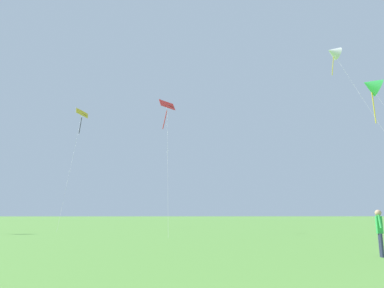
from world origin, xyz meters
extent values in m
cube|color=yellow|center=(-12.56, 37.24, 12.68)|extent=(1.35, 1.54, 1.23)
cylinder|color=#3F382D|center=(-12.56, 37.24, 12.68)|extent=(1.11, 0.34, 0.59)
cylinder|color=black|center=(-12.65, 37.22, 11.23)|extent=(0.27, 0.12, 1.94)
cylinder|color=silver|center=(-12.22, 32.95, 6.29)|extent=(0.69, 8.60, 12.57)
cube|color=red|center=(-2.80, 27.99, 11.00)|extent=(1.48, 1.41, 1.09)
cylinder|color=#3F382D|center=(-2.80, 27.99, 11.00)|extent=(1.32, 0.39, 0.38)
cylinder|color=red|center=(-2.97, 28.00, 9.63)|extent=(0.42, 0.10, 1.69)
cylinder|color=silver|center=(-2.63, 24.63, 5.44)|extent=(0.34, 6.72, 10.88)
cone|color=green|center=(18.88, 33.02, 15.03)|extent=(2.67, 2.40, 2.48)
cylinder|color=yellow|center=(18.92, 32.98, 12.51)|extent=(0.23, 0.22, 3.42)
cone|color=white|center=(14.59, 32.17, 18.34)|extent=(1.68, 1.60, 1.68)
cylinder|color=yellow|center=(14.49, 32.28, 16.79)|extent=(0.30, 0.32, 1.96)
cylinder|color=silver|center=(15.97, 27.18, 9.11)|extent=(2.78, 10.01, 18.22)
cylinder|color=#2D3351|center=(5.33, 10.13, 0.41)|extent=(0.11, 0.11, 0.82)
cylinder|color=#2D3351|center=(5.29, 9.96, 0.41)|extent=(0.11, 0.11, 0.82)
cube|color=green|center=(5.31, 10.05, 1.13)|extent=(0.24, 0.25, 0.62)
cylinder|color=green|center=(5.34, 10.17, 1.29)|extent=(0.15, 0.29, 0.58)
cylinder|color=green|center=(5.28, 9.92, 1.29)|extent=(0.15, 0.29, 0.58)
sphere|color=tan|center=(5.31, 10.05, 1.56)|extent=(0.23, 0.23, 0.23)
camera|label=1|loc=(-2.17, -3.16, 1.54)|focal=34.20mm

